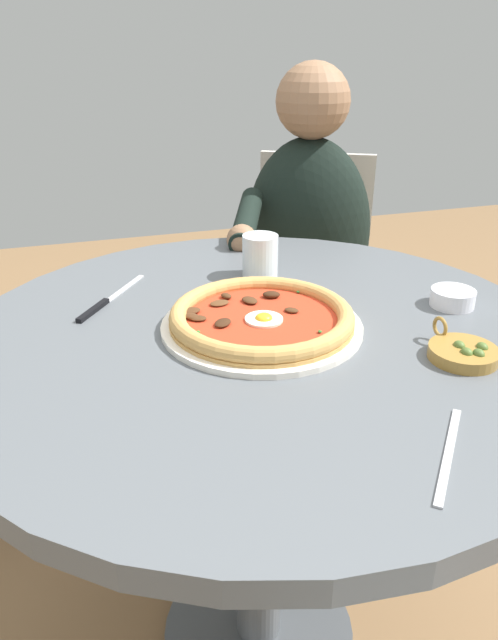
% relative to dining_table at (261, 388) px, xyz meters
% --- Properties ---
extents(ground_plane, '(6.00, 6.00, 0.02)m').
position_rel_dining_table_xyz_m(ground_plane, '(0.00, 0.00, -0.64)').
color(ground_plane, olive).
extents(dining_table, '(1.01, 1.01, 0.75)m').
position_rel_dining_table_xyz_m(dining_table, '(0.00, 0.00, 0.00)').
color(dining_table, '#565B60').
rests_on(dining_table, ground).
extents(pizza_on_plate, '(0.33, 0.33, 0.04)m').
position_rel_dining_table_xyz_m(pizza_on_plate, '(0.00, -0.00, 0.13)').
color(pizza_on_plate, white).
rests_on(pizza_on_plate, dining_table).
extents(water_glass, '(0.07, 0.07, 0.09)m').
position_rel_dining_table_xyz_m(water_glass, '(-0.23, 0.07, 0.15)').
color(water_glass, silver).
rests_on(water_glass, dining_table).
extents(steak_knife, '(0.20, 0.14, 0.01)m').
position_rel_dining_table_xyz_m(steak_knife, '(-0.18, -0.24, 0.12)').
color(steak_knife, silver).
rests_on(steak_knife, dining_table).
extents(ramekin_capers, '(0.08, 0.08, 0.03)m').
position_rel_dining_table_xyz_m(ramekin_capers, '(0.01, 0.36, 0.13)').
color(ramekin_capers, white).
rests_on(ramekin_capers, dining_table).
extents(olive_pan, '(0.13, 0.10, 0.04)m').
position_rel_dining_table_xyz_m(olive_pan, '(0.19, 0.26, 0.13)').
color(olive_pan, olive).
rests_on(olive_pan, dining_table).
extents(fork_utensil, '(0.15, 0.13, 0.00)m').
position_rel_dining_table_xyz_m(fork_utensil, '(0.38, 0.10, 0.12)').
color(fork_utensil, '#BCBCC1').
rests_on(fork_utensil, dining_table).
extents(diner_person, '(0.46, 0.51, 1.14)m').
position_rel_dining_table_xyz_m(diner_person, '(-0.63, 0.34, -0.13)').
color(diner_person, '#282833').
rests_on(diner_person, ground).
extents(cafe_chair_diner, '(0.52, 0.52, 0.88)m').
position_rel_dining_table_xyz_m(cafe_chair_diner, '(-0.75, 0.41, -0.11)').
color(cafe_chair_diner, beige).
rests_on(cafe_chair_diner, ground).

